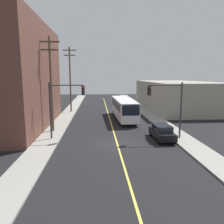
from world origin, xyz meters
TOP-DOWN VIEW (x-y plane):
  - ground_plane at (0.00, 0.00)m, footprint 120.00×120.00m
  - sidewalk_left at (-7.25, 10.00)m, footprint 2.50×90.00m
  - sidewalk_right at (7.25, 10.00)m, footprint 2.50×90.00m
  - lane_stripe_center at (0.00, 15.00)m, footprint 0.16×60.00m
  - building_left_brick at (-13.49, 8.08)m, footprint 10.00×19.45m
  - building_right_warehouse at (14.50, 23.54)m, footprint 12.00×24.93m
  - city_bus at (2.20, 12.48)m, footprint 2.96×12.22m
  - parked_car_black at (4.96, 1.01)m, footprint 1.88×4.43m
  - utility_pole_near at (-7.42, 5.16)m, footprint 2.40×0.28m
  - utility_pole_mid at (-6.92, 19.78)m, footprint 2.40×0.28m
  - traffic_signal_left_corner at (-5.41, 1.78)m, footprint 3.75×0.48m
  - traffic_signal_right_corner at (5.41, 1.09)m, footprint 3.75×0.48m

SIDE VIEW (x-z plane):
  - ground_plane at x=0.00m, z-range 0.00..0.00m
  - lane_stripe_center at x=0.00m, z-range 0.00..0.01m
  - sidewalk_left at x=-7.25m, z-range 0.00..0.15m
  - sidewalk_right at x=7.25m, z-range 0.00..0.15m
  - parked_car_black at x=4.96m, z-range 0.03..1.65m
  - city_bus at x=2.20m, z-range 0.22..3.42m
  - building_right_warehouse at x=14.50m, z-range 0.00..5.63m
  - traffic_signal_left_corner at x=-5.41m, z-range 1.30..7.30m
  - traffic_signal_right_corner at x=5.41m, z-range 1.30..7.30m
  - utility_pole_near at x=-7.42m, z-range 0.67..11.83m
  - utility_pole_mid at x=-6.92m, z-range 0.68..12.55m
  - building_left_brick at x=-13.49m, z-range 0.00..13.51m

